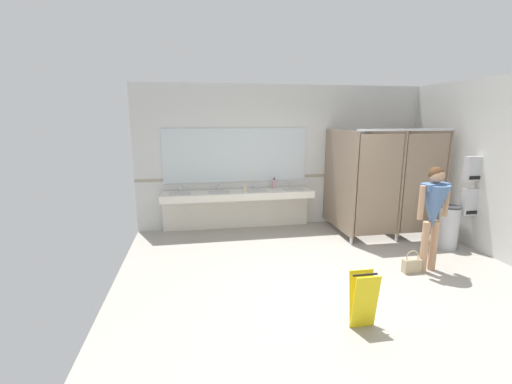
{
  "coord_description": "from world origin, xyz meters",
  "views": [
    {
      "loc": [
        -1.95,
        -4.28,
        2.28
      ],
      "look_at": [
        -1.09,
        0.58,
        1.21
      ],
      "focal_mm": 24.33,
      "sensor_mm": 36.0,
      "label": 1
    }
  ],
  "objects": [
    {
      "name": "handbag",
      "position": [
        1.18,
        0.08,
        0.12
      ],
      "size": [
        0.27,
        0.11,
        0.35
      ],
      "color": "tan",
      "rests_on": "ground_plane"
    },
    {
      "name": "vanity_counter",
      "position": [
        -1.12,
        2.56,
        0.61
      ],
      "size": [
        3.04,
        0.54,
        0.94
      ],
      "color": "silver",
      "rests_on": "ground_plane"
    },
    {
      "name": "soap_dispenser",
      "position": [
        -0.35,
        2.64,
        0.93
      ],
      "size": [
        0.07,
        0.07,
        0.22
      ],
      "color": "#D899B2",
      "rests_on": "vanity_counter"
    },
    {
      "name": "wall_back",
      "position": [
        0.0,
        2.83,
        1.46
      ],
      "size": [
        6.3,
        0.12,
        2.93
      ],
      "primitive_type": "cube",
      "color": "silver",
      "rests_on": "ground_plane"
    },
    {
      "name": "paper_cup",
      "position": [
        -0.99,
        2.44,
        0.88
      ],
      "size": [
        0.07,
        0.07,
        0.1
      ],
      "primitive_type": "cylinder",
      "color": "beige",
      "rests_on": "vanity_counter"
    },
    {
      "name": "bathroom_stalls",
      "position": [
        1.7,
        1.82,
        1.09
      ],
      "size": [
        1.86,
        1.48,
        2.09
      ],
      "color": "#84705B",
      "rests_on": "ground_plane"
    },
    {
      "name": "wet_floor_sign",
      "position": [
        -0.19,
        -1.08,
        0.33
      ],
      "size": [
        0.28,
        0.19,
        0.64
      ],
      "color": "yellow",
      "rests_on": "ground_plane"
    },
    {
      "name": "paper_towel_dispenser_lower",
      "position": [
        2.78,
        0.86,
        0.84
      ],
      "size": [
        0.35,
        0.13,
        0.47
      ],
      "color": "#B7BABF",
      "rests_on": "wall_side_right"
    },
    {
      "name": "person_standing",
      "position": [
        1.46,
        0.1,
        1.0
      ],
      "size": [
        0.55,
        0.47,
        1.59
      ],
      "color": "tan",
      "rests_on": "ground_plane"
    },
    {
      "name": "trash_bin",
      "position": [
        2.41,
        0.89,
        0.39
      ],
      "size": [
        0.34,
        0.34,
        0.77
      ],
      "color": "#B7BABF",
      "rests_on": "ground_plane"
    },
    {
      "name": "paper_towel_dispenser_upper",
      "position": [
        2.78,
        0.89,
        1.42
      ],
      "size": [
        0.36,
        0.13,
        0.42
      ],
      "color": "#B7BABF",
      "rests_on": "wall_side_right"
    },
    {
      "name": "floor_drain_cover",
      "position": [
        0.3,
        -0.71,
        0.0
      ],
      "size": [
        0.14,
        0.14,
        0.01
      ],
      "primitive_type": "cylinder",
      "color": "#B7BABF",
      "rests_on": "ground_plane"
    },
    {
      "name": "ground_plane",
      "position": [
        0.0,
        0.0,
        -0.05
      ],
      "size": [
        6.3,
        6.13,
        0.1
      ],
      "primitive_type": "cube",
      "color": "#9E998E"
    },
    {
      "name": "wall_back_tile_band",
      "position": [
        0.0,
        2.76,
        1.05
      ],
      "size": [
        6.3,
        0.01,
        0.06
      ],
      "primitive_type": "cube",
      "color": "#9E937F",
      "rests_on": "wall_back"
    },
    {
      "name": "mirror_panel",
      "position": [
        -1.12,
        2.76,
        1.52
      ],
      "size": [
        2.94,
        0.02,
        1.09
      ],
      "primitive_type": "cube",
      "color": "silver",
      "rests_on": "wall_back"
    }
  ]
}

